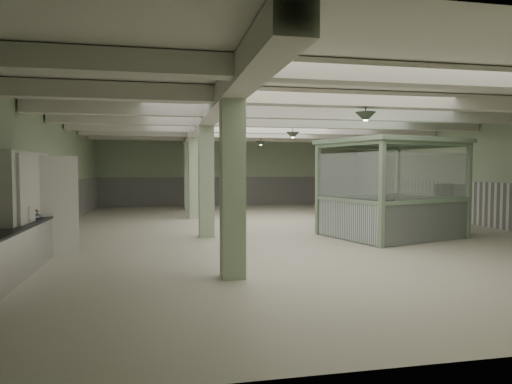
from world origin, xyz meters
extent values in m
plane|color=#BCB7A5|center=(0.00, 0.00, 0.00)|extent=(20.00, 20.00, 0.00)
cube|color=white|center=(0.00, 0.00, 3.60)|extent=(14.00, 20.00, 0.02)
cube|color=#97AB88|center=(0.00, 10.00, 1.80)|extent=(14.00, 0.02, 3.60)
cube|color=#97AB88|center=(-7.00, 0.00, 1.80)|extent=(0.02, 20.00, 3.60)
cube|color=#97AB88|center=(7.00, 0.00, 1.80)|extent=(0.02, 20.00, 3.60)
cube|color=silver|center=(-6.97, 0.00, 0.75)|extent=(0.05, 19.90, 1.50)
cube|color=silver|center=(6.97, 0.00, 0.75)|extent=(0.05, 19.90, 1.50)
cube|color=silver|center=(0.00, 9.97, 0.75)|extent=(13.90, 0.05, 1.50)
cube|color=beige|center=(-2.50, 0.00, 3.38)|extent=(0.45, 19.90, 0.40)
cube|color=beige|center=(0.00, -7.50, 3.42)|extent=(13.90, 0.35, 0.32)
cube|color=beige|center=(0.00, -5.00, 3.42)|extent=(13.90, 0.35, 0.32)
cube|color=beige|center=(0.00, -2.50, 3.42)|extent=(13.90, 0.35, 0.32)
cube|color=beige|center=(0.00, 0.00, 3.42)|extent=(13.90, 0.35, 0.32)
cube|color=beige|center=(0.00, 2.50, 3.42)|extent=(13.90, 0.35, 0.32)
cube|color=beige|center=(0.00, 5.00, 3.42)|extent=(13.90, 0.35, 0.32)
cube|color=beige|center=(0.00, 7.50, 3.42)|extent=(13.90, 0.35, 0.32)
cube|color=#AEC59F|center=(-2.50, -6.00, 1.80)|extent=(0.42, 0.42, 3.60)
cube|color=#AEC59F|center=(-2.50, -1.00, 1.80)|extent=(0.42, 0.42, 3.60)
cube|color=#AEC59F|center=(-2.50, 4.00, 1.80)|extent=(0.42, 0.42, 3.60)
cube|color=#AEC59F|center=(-2.50, 8.00, 1.80)|extent=(0.42, 0.42, 3.60)
cone|color=#344332|center=(0.50, -5.00, 3.05)|extent=(0.44, 0.44, 0.22)
cone|color=#344332|center=(0.50, 0.50, 3.05)|extent=(0.44, 0.44, 0.22)
cone|color=#344332|center=(0.50, 5.50, 3.05)|extent=(0.44, 0.44, 0.22)
cube|color=silver|center=(-6.54, -4.43, 0.44)|extent=(0.85, 5.03, 0.88)
cube|color=black|center=(-6.54, -4.43, 0.89)|extent=(0.89, 5.07, 0.04)
cube|color=white|center=(-6.65, -4.00, 1.20)|extent=(0.66, 2.63, 2.41)
cube|color=white|center=(-6.29, -4.60, 1.20)|extent=(0.06, 0.98, 2.31)
cube|color=white|center=(-6.17, -3.29, 1.20)|extent=(0.84, 0.62, 2.31)
cube|color=silver|center=(-6.25, -4.60, 1.20)|extent=(0.02, 0.05, 0.30)
cube|color=silver|center=(-6.25, -3.40, 1.20)|extent=(0.02, 0.05, 0.30)
cube|color=gray|center=(1.55, -3.72, 1.34)|extent=(0.15, 0.15, 2.67)
cube|color=gray|center=(0.80, -1.16, 1.34)|extent=(0.15, 0.15, 2.67)
cube|color=gray|center=(4.63, -2.82, 1.34)|extent=(0.15, 0.15, 2.67)
cube|color=gray|center=(3.88, -0.26, 1.34)|extent=(0.15, 0.15, 2.67)
cube|color=gray|center=(2.71, -1.99, 2.73)|extent=(4.14, 3.78, 0.12)
cube|color=white|center=(3.09, -3.27, 0.55)|extent=(2.90, 0.90, 1.05)
cube|color=silver|center=(3.09, -3.27, 1.78)|extent=(2.90, 0.90, 1.22)
cube|color=white|center=(2.34, -0.71, 0.55)|extent=(2.90, 0.90, 1.05)
cube|color=silver|center=(2.34, -0.71, 1.78)|extent=(2.90, 0.90, 1.22)
cube|color=white|center=(1.18, -2.44, 0.55)|extent=(0.75, 2.39, 1.05)
cube|color=silver|center=(1.18, -2.44, 1.78)|extent=(0.75, 2.39, 1.22)
cube|color=white|center=(4.25, -1.54, 0.55)|extent=(0.75, 2.39, 1.05)
cube|color=silver|center=(4.25, -1.54, 1.78)|extent=(0.75, 2.39, 1.22)
cube|color=#5C5D4E|center=(4.86, -1.62, 0.74)|extent=(0.68, 0.81, 1.49)
camera|label=1|loc=(-3.72, -14.04, 1.97)|focal=32.00mm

